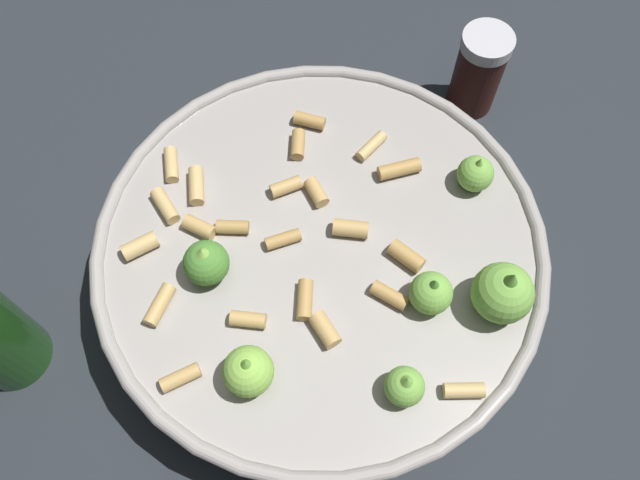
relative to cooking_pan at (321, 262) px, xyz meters
The scene contains 3 objects.
ground_plane 0.04m from the cooking_pan, ahead, with size 2.40×2.40×0.00m, color #23282D.
cooking_pan is the anchor object (origin of this frame).
pepper_shaker 0.24m from the cooking_pan, 87.05° to the right, with size 0.05×0.05×0.09m.
Camera 1 is at (-0.14, 0.16, 0.51)m, focal length 36.94 mm.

